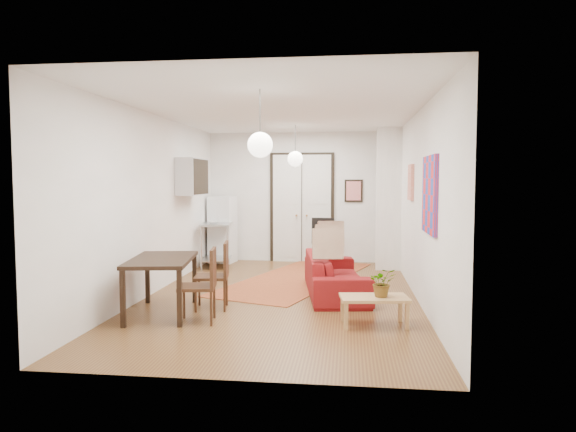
# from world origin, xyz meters

# --- Properties ---
(floor) EXTENTS (7.00, 7.00, 0.00)m
(floor) POSITION_xyz_m (0.00, 0.00, 0.00)
(floor) COLOR brown
(floor) RESTS_ON ground
(ceiling) EXTENTS (4.20, 7.00, 0.02)m
(ceiling) POSITION_xyz_m (0.00, 0.00, 2.90)
(ceiling) COLOR white
(ceiling) RESTS_ON wall_back
(wall_back) EXTENTS (4.20, 0.02, 2.90)m
(wall_back) POSITION_xyz_m (0.00, 3.50, 1.45)
(wall_back) COLOR silver
(wall_back) RESTS_ON floor
(wall_front) EXTENTS (4.20, 0.02, 2.90)m
(wall_front) POSITION_xyz_m (0.00, -3.50, 1.45)
(wall_front) COLOR silver
(wall_front) RESTS_ON floor
(wall_left) EXTENTS (0.02, 7.00, 2.90)m
(wall_left) POSITION_xyz_m (-2.10, 0.00, 1.45)
(wall_left) COLOR silver
(wall_left) RESTS_ON floor
(wall_right) EXTENTS (0.02, 7.00, 2.90)m
(wall_right) POSITION_xyz_m (2.10, 0.00, 1.45)
(wall_right) COLOR silver
(wall_right) RESTS_ON floor
(double_doors) EXTENTS (1.44, 0.06, 2.50)m
(double_doors) POSITION_xyz_m (0.00, 3.46, 1.20)
(double_doors) COLOR silver
(double_doors) RESTS_ON wall_back
(stub_partition) EXTENTS (0.50, 0.10, 2.90)m
(stub_partition) POSITION_xyz_m (1.85, 2.55, 1.45)
(stub_partition) COLOR silver
(stub_partition) RESTS_ON floor
(wall_cabinet) EXTENTS (0.35, 1.00, 0.70)m
(wall_cabinet) POSITION_xyz_m (-1.92, 1.50, 1.90)
(wall_cabinet) COLOR silver
(wall_cabinet) RESTS_ON wall_left
(painting_popart) EXTENTS (0.05, 1.00, 1.00)m
(painting_popart) POSITION_xyz_m (2.08, -1.25, 1.65)
(painting_popart) COLOR red
(painting_popart) RESTS_ON wall_right
(painting_abstract) EXTENTS (0.05, 0.50, 0.60)m
(painting_abstract) POSITION_xyz_m (2.08, 0.80, 1.80)
(painting_abstract) COLOR beige
(painting_abstract) RESTS_ON wall_right
(poster_back) EXTENTS (0.40, 0.03, 0.50)m
(poster_back) POSITION_xyz_m (1.15, 3.47, 1.60)
(poster_back) COLOR red
(poster_back) RESTS_ON wall_back
(print_left) EXTENTS (0.03, 0.44, 0.54)m
(print_left) POSITION_xyz_m (-2.07, 2.00, 1.95)
(print_left) COLOR #9D7241
(print_left) RESTS_ON wall_left
(pendant_back) EXTENTS (0.30, 0.30, 0.80)m
(pendant_back) POSITION_xyz_m (0.00, 2.00, 2.25)
(pendant_back) COLOR white
(pendant_back) RESTS_ON ceiling
(pendant_front) EXTENTS (0.30, 0.30, 0.80)m
(pendant_front) POSITION_xyz_m (0.00, -2.00, 2.25)
(pendant_front) COLOR white
(pendant_front) RESTS_ON ceiling
(kilim_rug) EXTENTS (2.85, 4.49, 0.01)m
(kilim_rug) POSITION_xyz_m (0.11, 1.46, 0.01)
(kilim_rug) COLOR #AB4D2A
(kilim_rug) RESTS_ON floor
(sofa) EXTENTS (1.17, 2.32, 0.65)m
(sofa) POSITION_xyz_m (0.84, 0.19, 0.32)
(sofa) COLOR maroon
(sofa) RESTS_ON floor
(coffee_table) EXTENTS (0.90, 0.57, 0.37)m
(coffee_table) POSITION_xyz_m (1.37, -1.55, 0.32)
(coffee_table) COLOR tan
(coffee_table) RESTS_ON floor
(potted_plant) EXTENTS (0.32, 0.36, 0.37)m
(potted_plant) POSITION_xyz_m (1.47, -1.55, 0.56)
(potted_plant) COLOR #36602B
(potted_plant) RESTS_ON coffee_table
(kitchen_counter) EXTENTS (0.77, 1.28, 0.93)m
(kitchen_counter) POSITION_xyz_m (-1.75, 2.68, 0.60)
(kitchen_counter) COLOR #B9BCBE
(kitchen_counter) RESTS_ON floor
(bowl) EXTENTS (0.28, 0.28, 0.05)m
(bowl) POSITION_xyz_m (-1.75, 2.38, 0.96)
(bowl) COLOR silver
(bowl) RESTS_ON kitchen_counter
(soap_bottle) EXTENTS (0.11, 0.11, 0.19)m
(soap_bottle) POSITION_xyz_m (-1.75, 2.93, 1.03)
(soap_bottle) COLOR teal
(soap_bottle) RESTS_ON kitchen_counter
(fridge) EXTENTS (0.59, 0.59, 1.47)m
(fridge) POSITION_xyz_m (-1.75, 3.15, 0.74)
(fridge) COLOR white
(fridge) RESTS_ON floor
(dining_table) EXTENTS (1.01, 1.51, 0.77)m
(dining_table) POSITION_xyz_m (-1.49, -1.30, 0.69)
(dining_table) COLOR black
(dining_table) RESTS_ON floor
(dining_chair_near) EXTENTS (0.52, 0.68, 0.96)m
(dining_chair_near) POSITION_xyz_m (-0.89, -0.86, 0.56)
(dining_chair_near) COLOR #3D2213
(dining_chair_near) RESTS_ON floor
(dining_chair_far) EXTENTS (0.52, 0.68, 0.96)m
(dining_chair_far) POSITION_xyz_m (-0.89, -1.56, 0.56)
(dining_chair_far) COLOR #3D2213
(dining_chair_far) RESTS_ON floor
(black_side_chair) EXTENTS (0.53, 0.53, 1.04)m
(black_side_chair) POSITION_xyz_m (0.53, 3.14, 0.61)
(black_side_chair) COLOR black
(black_side_chair) RESTS_ON floor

